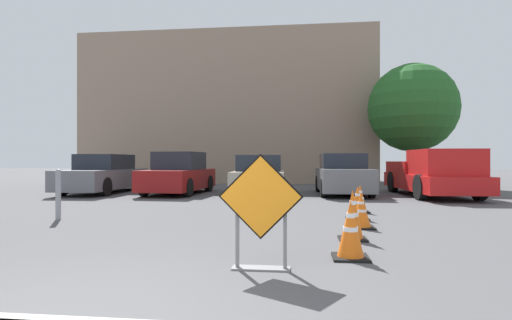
{
  "coord_description": "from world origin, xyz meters",
  "views": [
    {
      "loc": [
        1.78,
        -2.61,
        1.27
      ],
      "look_at": [
        0.16,
        11.39,
        1.28
      ],
      "focal_mm": 28.0,
      "sensor_mm": 36.0,
      "label": 1
    }
  ],
  "objects_px": {
    "parked_car_second": "(179,175)",
    "parked_car_fourth": "(343,176)",
    "road_closed_sign": "(261,208)",
    "traffic_cone_fifth": "(360,199)",
    "traffic_cone_third": "(361,211)",
    "parked_car_nearest": "(104,175)",
    "traffic_cone_second": "(353,215)",
    "bollard_nearest": "(58,193)",
    "pickup_truck": "(435,176)",
    "traffic_cone_nearest": "(350,230)",
    "parked_car_third": "(259,176)",
    "traffic_cone_fourth": "(358,203)"
  },
  "relations": [
    {
      "from": "traffic_cone_nearest",
      "to": "parked_car_nearest",
      "type": "xyz_separation_m",
      "value": [
        -8.35,
        9.62,
        0.33
      ]
    },
    {
      "from": "road_closed_sign",
      "to": "traffic_cone_fifth",
      "type": "bearing_deg",
      "value": 70.69
    },
    {
      "from": "road_closed_sign",
      "to": "traffic_cone_nearest",
      "type": "distance_m",
      "value": 1.34
    },
    {
      "from": "traffic_cone_fifth",
      "to": "bollard_nearest",
      "type": "height_order",
      "value": "bollard_nearest"
    },
    {
      "from": "traffic_cone_second",
      "to": "bollard_nearest",
      "type": "xyz_separation_m",
      "value": [
        -5.97,
        1.46,
        0.18
      ]
    },
    {
      "from": "traffic_cone_fourth",
      "to": "parked_car_fourth",
      "type": "xyz_separation_m",
      "value": [
        0.31,
        6.32,
        0.35
      ]
    },
    {
      "from": "parked_car_second",
      "to": "parked_car_fourth",
      "type": "bearing_deg",
      "value": -173.13
    },
    {
      "from": "parked_car_third",
      "to": "parked_car_fourth",
      "type": "distance_m",
      "value": 3.1
    },
    {
      "from": "traffic_cone_fifth",
      "to": "traffic_cone_nearest",
      "type": "bearing_deg",
      "value": -99.52
    },
    {
      "from": "traffic_cone_nearest",
      "to": "parked_car_third",
      "type": "bearing_deg",
      "value": 103.02
    },
    {
      "from": "traffic_cone_fifth",
      "to": "pickup_truck",
      "type": "relative_size",
      "value": 0.13
    },
    {
      "from": "traffic_cone_second",
      "to": "pickup_truck",
      "type": "bearing_deg",
      "value": 64.63
    },
    {
      "from": "traffic_cone_fourth",
      "to": "parked_car_nearest",
      "type": "bearing_deg",
      "value": 145.66
    },
    {
      "from": "traffic_cone_fourth",
      "to": "parked_car_third",
      "type": "relative_size",
      "value": 0.17
    },
    {
      "from": "parked_car_second",
      "to": "parked_car_third",
      "type": "xyz_separation_m",
      "value": [
        3.07,
        0.04,
        -0.04
      ]
    },
    {
      "from": "traffic_cone_second",
      "to": "parked_car_nearest",
      "type": "xyz_separation_m",
      "value": [
        -8.53,
        8.37,
        0.3
      ]
    },
    {
      "from": "parked_car_nearest",
      "to": "bollard_nearest",
      "type": "relative_size",
      "value": 4.32
    },
    {
      "from": "road_closed_sign",
      "to": "parked_car_fourth",
      "type": "bearing_deg",
      "value": 79.39
    },
    {
      "from": "parked_car_nearest",
      "to": "parked_car_third",
      "type": "height_order",
      "value": "parked_car_nearest"
    },
    {
      "from": "traffic_cone_nearest",
      "to": "parked_car_fourth",
      "type": "relative_size",
      "value": 0.18
    },
    {
      "from": "parked_car_second",
      "to": "parked_car_nearest",
      "type": "bearing_deg",
      "value": 0.33
    },
    {
      "from": "traffic_cone_second",
      "to": "parked_car_fourth",
      "type": "distance_m",
      "value": 8.64
    },
    {
      "from": "traffic_cone_third",
      "to": "bollard_nearest",
      "type": "distance_m",
      "value": 6.27
    },
    {
      "from": "pickup_truck",
      "to": "traffic_cone_third",
      "type": "bearing_deg",
      "value": 60.18
    },
    {
      "from": "parked_car_second",
      "to": "traffic_cone_fifth",
      "type": "bearing_deg",
      "value": 144.95
    },
    {
      "from": "traffic_cone_nearest",
      "to": "bollard_nearest",
      "type": "relative_size",
      "value": 0.7
    },
    {
      "from": "traffic_cone_third",
      "to": "parked_car_nearest",
      "type": "height_order",
      "value": "parked_car_nearest"
    },
    {
      "from": "parked_car_nearest",
      "to": "parked_car_fourth",
      "type": "bearing_deg",
      "value": -178.91
    },
    {
      "from": "parked_car_nearest",
      "to": "traffic_cone_second",
      "type": "bearing_deg",
      "value": 135.17
    },
    {
      "from": "road_closed_sign",
      "to": "parked_car_nearest",
      "type": "relative_size",
      "value": 0.29
    },
    {
      "from": "parked_car_third",
      "to": "road_closed_sign",
      "type": "bearing_deg",
      "value": 93.3
    },
    {
      "from": "traffic_cone_fourth",
      "to": "pickup_truck",
      "type": "bearing_deg",
      "value": 59.2
    },
    {
      "from": "parked_car_third",
      "to": "bollard_nearest",
      "type": "xyz_separation_m",
      "value": [
        -3.59,
        -6.79,
        -0.11
      ]
    },
    {
      "from": "parked_car_nearest",
      "to": "parked_car_second",
      "type": "bearing_deg",
      "value": 176.73
    },
    {
      "from": "road_closed_sign",
      "to": "parked_car_second",
      "type": "height_order",
      "value": "parked_car_second"
    },
    {
      "from": "parked_car_third",
      "to": "parked_car_fourth",
      "type": "bearing_deg",
      "value": -176.34
    },
    {
      "from": "traffic_cone_second",
      "to": "bollard_nearest",
      "type": "height_order",
      "value": "bollard_nearest"
    },
    {
      "from": "traffic_cone_nearest",
      "to": "parked_car_fourth",
      "type": "height_order",
      "value": "parked_car_fourth"
    },
    {
      "from": "parked_car_nearest",
      "to": "parked_car_second",
      "type": "distance_m",
      "value": 3.08
    },
    {
      "from": "traffic_cone_second",
      "to": "bollard_nearest",
      "type": "bearing_deg",
      "value": 166.24
    },
    {
      "from": "parked_car_nearest",
      "to": "parked_car_fourth",
      "type": "height_order",
      "value": "parked_car_fourth"
    },
    {
      "from": "traffic_cone_third",
      "to": "parked_car_nearest",
      "type": "distance_m",
      "value": 11.41
    },
    {
      "from": "traffic_cone_nearest",
      "to": "traffic_cone_fourth",
      "type": "height_order",
      "value": "traffic_cone_nearest"
    },
    {
      "from": "traffic_cone_second",
      "to": "parked_car_second",
      "type": "bearing_deg",
      "value": 123.57
    },
    {
      "from": "parked_car_nearest",
      "to": "road_closed_sign",
      "type": "bearing_deg",
      "value": 124.79
    },
    {
      "from": "traffic_cone_fourth",
      "to": "parked_car_third",
      "type": "height_order",
      "value": "parked_car_third"
    },
    {
      "from": "parked_car_second",
      "to": "pickup_truck",
      "type": "height_order",
      "value": "pickup_truck"
    },
    {
      "from": "parked_car_nearest",
      "to": "traffic_cone_third",
      "type": "bearing_deg",
      "value": 140.32
    },
    {
      "from": "parked_car_second",
      "to": "road_closed_sign",
      "type": "bearing_deg",
      "value": 115.62
    },
    {
      "from": "parked_car_third",
      "to": "traffic_cone_fifth",
      "type": "bearing_deg",
      "value": 118.87
    }
  ]
}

